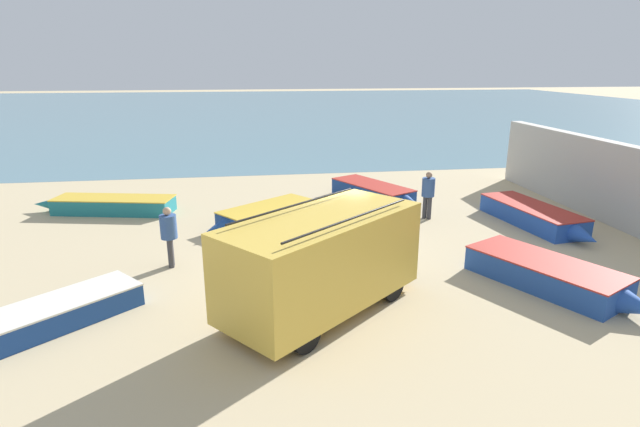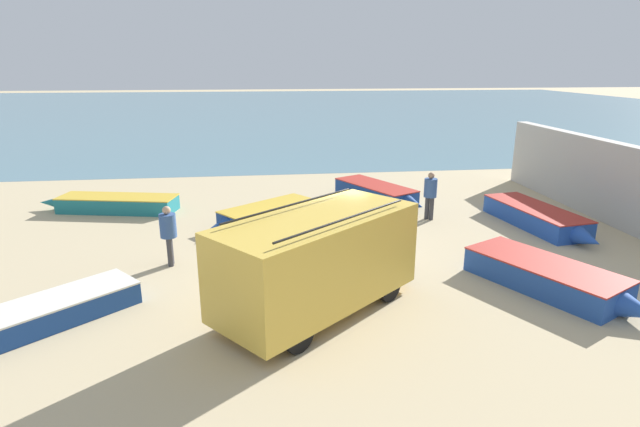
{
  "view_description": "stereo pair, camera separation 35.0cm",
  "coord_description": "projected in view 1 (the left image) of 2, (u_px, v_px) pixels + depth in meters",
  "views": [
    {
      "loc": [
        -1.88,
        -13.43,
        5.58
      ],
      "look_at": [
        0.3,
        1.55,
        1.0
      ],
      "focal_mm": 28.0,
      "sensor_mm": 36.0,
      "label": 1
    },
    {
      "loc": [
        -1.54,
        -13.47,
        5.58
      ],
      "look_at": [
        0.3,
        1.55,
        1.0
      ],
      "focal_mm": 28.0,
      "sensor_mm": 36.0,
      "label": 2
    }
  ],
  "objects": [
    {
      "name": "ground_plane",
      "position": [
        318.0,
        262.0,
        14.59
      ],
      "size": [
        200.0,
        200.0,
        0.0
      ],
      "primitive_type": "plane",
      "color": "tan"
    },
    {
      "name": "sea_water",
      "position": [
        261.0,
        108.0,
        63.84
      ],
      "size": [
        120.0,
        80.0,
        0.01
      ],
      "primitive_type": "cube",
      "color": "slate",
      "rests_on": "ground_plane"
    },
    {
      "name": "parked_van",
      "position": [
        323.0,
        260.0,
        11.4
      ],
      "size": [
        5.18,
        4.79,
        2.45
      ],
      "rotation": [
        0.0,
        0.0,
        0.7
      ],
      "color": "gold",
      "rests_on": "ground_plane"
    },
    {
      "name": "fishing_rowboat_0",
      "position": [
        535.0,
        216.0,
        17.79
      ],
      "size": [
        2.1,
        5.12,
        0.68
      ],
      "rotation": [
        0.0,
        0.0,
        4.87
      ],
      "color": "#234CA3",
      "rests_on": "ground_plane"
    },
    {
      "name": "fishing_rowboat_1",
      "position": [
        263.0,
        216.0,
        17.83
      ],
      "size": [
        4.05,
        3.43,
        0.68
      ],
      "rotation": [
        0.0,
        0.0,
        3.8
      ],
      "color": "navy",
      "rests_on": "ground_plane"
    },
    {
      "name": "fishing_rowboat_2",
      "position": [
        109.0,
        205.0,
        19.32
      ],
      "size": [
        5.56,
        2.18,
        0.61
      ],
      "rotation": [
        0.0,
        0.0,
        2.94
      ],
      "color": "#1E757F",
      "rests_on": "ground_plane"
    },
    {
      "name": "fishing_rowboat_3",
      "position": [
        49.0,
        315.0,
        10.93
      ],
      "size": [
        3.86,
        3.49,
        0.54
      ],
      "rotation": [
        0.0,
        0.0,
        3.85
      ],
      "color": "navy",
      "rests_on": "ground_plane"
    },
    {
      "name": "fishing_rowboat_4",
      "position": [
        550.0,
        275.0,
        12.85
      ],
      "size": [
        3.21,
        4.67,
        0.68
      ],
      "rotation": [
        0.0,
        0.0,
        5.2
      ],
      "color": "#234CA3",
      "rests_on": "ground_plane"
    },
    {
      "name": "fishing_rowboat_5",
      "position": [
        375.0,
        193.0,
        21.01
      ],
      "size": [
        3.08,
        4.59,
        0.68
      ],
      "rotation": [
        0.0,
        0.0,
        5.2
      ],
      "color": "navy",
      "rests_on": "ground_plane"
    },
    {
      "name": "fisherman_0",
      "position": [
        428.0,
        191.0,
        18.34
      ],
      "size": [
        0.47,
        0.47,
        1.78
      ],
      "rotation": [
        0.0,
        0.0,
        3.94
      ],
      "color": "#38383D",
      "rests_on": "ground_plane"
    },
    {
      "name": "fisherman_1",
      "position": [
        169.0,
        231.0,
        13.98
      ],
      "size": [
        0.46,
        0.46,
        1.76
      ],
      "rotation": [
        0.0,
        0.0,
        3.22
      ],
      "color": "#38383D",
      "rests_on": "ground_plane"
    }
  ]
}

